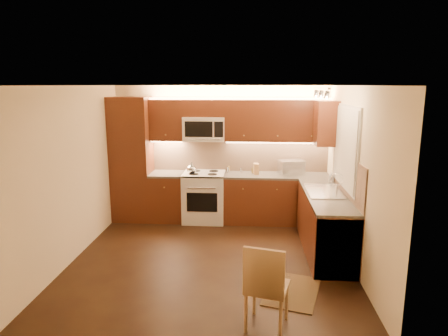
# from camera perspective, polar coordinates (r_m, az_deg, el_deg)

# --- Properties ---
(floor) EXTENTS (4.00, 4.00, 0.01)m
(floor) POSITION_cam_1_polar(r_m,az_deg,el_deg) (6.04, -1.83, -12.76)
(floor) COLOR black
(floor) RESTS_ON ground
(ceiling) EXTENTS (4.00, 4.00, 0.01)m
(ceiling) POSITION_cam_1_polar(r_m,az_deg,el_deg) (5.49, -2.00, 11.70)
(ceiling) COLOR beige
(ceiling) RESTS_ON ground
(wall_back) EXTENTS (4.00, 0.01, 2.50)m
(wall_back) POSITION_cam_1_polar(r_m,az_deg,el_deg) (7.59, -0.37, 2.25)
(wall_back) COLOR beige
(wall_back) RESTS_ON ground
(wall_front) EXTENTS (4.00, 0.01, 2.50)m
(wall_front) POSITION_cam_1_polar(r_m,az_deg,el_deg) (3.73, -5.08, -7.98)
(wall_front) COLOR beige
(wall_front) RESTS_ON ground
(wall_left) EXTENTS (0.01, 4.00, 2.50)m
(wall_left) POSITION_cam_1_polar(r_m,az_deg,el_deg) (6.17, -20.74, -0.76)
(wall_left) COLOR beige
(wall_left) RESTS_ON ground
(wall_right) EXTENTS (0.01, 4.00, 2.50)m
(wall_right) POSITION_cam_1_polar(r_m,az_deg,el_deg) (5.79, 18.21, -1.37)
(wall_right) COLOR beige
(wall_right) RESTS_ON ground
(pantry) EXTENTS (0.70, 0.60, 2.30)m
(pantry) POSITION_cam_1_polar(r_m,az_deg,el_deg) (7.62, -13.01, 1.22)
(pantry) COLOR #491E0F
(pantry) RESTS_ON floor
(base_cab_back_left) EXTENTS (0.62, 0.60, 0.86)m
(base_cab_back_left) POSITION_cam_1_polar(r_m,az_deg,el_deg) (7.62, -8.00, -4.16)
(base_cab_back_left) COLOR #491E0F
(base_cab_back_left) RESTS_ON floor
(counter_back_left) EXTENTS (0.62, 0.60, 0.04)m
(counter_back_left) POSITION_cam_1_polar(r_m,az_deg,el_deg) (7.51, -8.10, -0.85)
(counter_back_left) COLOR #3D3A37
(counter_back_left) RESTS_ON base_cab_back_left
(base_cab_back_right) EXTENTS (1.92, 0.60, 0.86)m
(base_cab_back_right) POSITION_cam_1_polar(r_m,az_deg,el_deg) (7.47, 7.46, -4.46)
(base_cab_back_right) COLOR #491E0F
(base_cab_back_right) RESTS_ON floor
(counter_back_right) EXTENTS (1.92, 0.60, 0.04)m
(counter_back_right) POSITION_cam_1_polar(r_m,az_deg,el_deg) (7.36, 7.56, -1.10)
(counter_back_right) COLOR #3D3A37
(counter_back_right) RESTS_ON base_cab_back_right
(base_cab_right) EXTENTS (0.60, 2.00, 0.86)m
(base_cab_right) POSITION_cam_1_polar(r_m,az_deg,el_deg) (6.32, 14.19, -7.78)
(base_cab_right) COLOR #491E0F
(base_cab_right) RESTS_ON floor
(counter_right) EXTENTS (0.60, 2.00, 0.04)m
(counter_right) POSITION_cam_1_polar(r_m,az_deg,el_deg) (6.19, 14.40, -3.84)
(counter_right) COLOR #3D3A37
(counter_right) RESTS_ON base_cab_right
(dishwasher) EXTENTS (0.58, 0.60, 0.84)m
(dishwasher) POSITION_cam_1_polar(r_m,az_deg,el_deg) (5.68, 15.43, -10.12)
(dishwasher) COLOR silver
(dishwasher) RESTS_ON floor
(backsplash_back) EXTENTS (3.30, 0.02, 0.60)m
(backsplash_back) POSITION_cam_1_polar(r_m,az_deg,el_deg) (7.57, 2.27, 1.83)
(backsplash_back) COLOR tan
(backsplash_back) RESTS_ON wall_back
(backsplash_right) EXTENTS (0.02, 2.00, 0.60)m
(backsplash_right) POSITION_cam_1_polar(r_m,az_deg,el_deg) (6.17, 17.20, -0.98)
(backsplash_right) COLOR tan
(backsplash_right) RESTS_ON wall_right
(upper_cab_back_left) EXTENTS (0.62, 0.35, 0.75)m
(upper_cab_back_left) POSITION_cam_1_polar(r_m,az_deg,el_deg) (7.48, -8.12, 6.82)
(upper_cab_back_left) COLOR #491E0F
(upper_cab_back_left) RESTS_ON wall_back
(upper_cab_back_right) EXTENTS (1.92, 0.35, 0.75)m
(upper_cab_back_right) POSITION_cam_1_polar(r_m,az_deg,el_deg) (7.33, 7.71, 6.73)
(upper_cab_back_right) COLOR #491E0F
(upper_cab_back_right) RESTS_ON wall_back
(upper_cab_bridge) EXTENTS (0.76, 0.35, 0.31)m
(upper_cab_bridge) POSITION_cam_1_polar(r_m,az_deg,el_deg) (7.35, -2.84, 8.55)
(upper_cab_bridge) COLOR #491E0F
(upper_cab_bridge) RESTS_ON wall_back
(upper_cab_right_corner) EXTENTS (0.35, 0.50, 0.75)m
(upper_cab_right_corner) POSITION_cam_1_polar(r_m,az_deg,el_deg) (7.01, 14.39, 6.24)
(upper_cab_right_corner) COLOR #491E0F
(upper_cab_right_corner) RESTS_ON wall_right
(stove) EXTENTS (0.76, 0.65, 0.92)m
(stove) POSITION_cam_1_polar(r_m,az_deg,el_deg) (7.48, -2.85, -4.13)
(stove) COLOR silver
(stove) RESTS_ON floor
(microwave) EXTENTS (0.76, 0.38, 0.44)m
(microwave) POSITION_cam_1_polar(r_m,az_deg,el_deg) (7.37, -2.83, 5.63)
(microwave) COLOR silver
(microwave) RESTS_ON wall_back
(window_frame) EXTENTS (0.03, 1.44, 1.24)m
(window_frame) POSITION_cam_1_polar(r_m,az_deg,el_deg) (6.24, 17.07, 2.91)
(window_frame) COLOR silver
(window_frame) RESTS_ON wall_right
(window_blinds) EXTENTS (0.02, 1.36, 1.16)m
(window_blinds) POSITION_cam_1_polar(r_m,az_deg,el_deg) (6.24, 16.89, 2.91)
(window_blinds) COLOR silver
(window_blinds) RESTS_ON wall_right
(sink) EXTENTS (0.52, 0.86, 0.15)m
(sink) POSITION_cam_1_polar(r_m,az_deg,el_deg) (6.31, 14.21, -2.65)
(sink) COLOR silver
(sink) RESTS_ON counter_right
(faucet) EXTENTS (0.20, 0.04, 0.30)m
(faucet) POSITION_cam_1_polar(r_m,az_deg,el_deg) (6.32, 15.85, -2.00)
(faucet) COLOR silver
(faucet) RESTS_ON counter_right
(track_light_bar) EXTENTS (0.04, 1.20, 0.03)m
(track_light_bar) POSITION_cam_1_polar(r_m,az_deg,el_deg) (5.94, 13.74, 11.00)
(track_light_bar) COLOR silver
(track_light_bar) RESTS_ON ceiling
(kettle) EXTENTS (0.19, 0.19, 0.21)m
(kettle) POSITION_cam_1_polar(r_m,az_deg,el_deg) (7.30, -4.66, 0.02)
(kettle) COLOR silver
(kettle) RESTS_ON stove
(toaster_oven) EXTENTS (0.50, 0.42, 0.26)m
(toaster_oven) POSITION_cam_1_polar(r_m,az_deg,el_deg) (7.41, 9.55, 0.11)
(toaster_oven) COLOR silver
(toaster_oven) RESTS_ON counter_back_right
(knife_block) EXTENTS (0.11, 0.16, 0.20)m
(knife_block) POSITION_cam_1_polar(r_m,az_deg,el_deg) (7.34, 4.60, -0.11)
(knife_block) COLOR #9C7446
(knife_block) RESTS_ON counter_back_right
(spice_jar_a) EXTENTS (0.05, 0.05, 0.11)m
(spice_jar_a) POSITION_cam_1_polar(r_m,az_deg,el_deg) (7.45, 0.60, -0.26)
(spice_jar_a) COLOR silver
(spice_jar_a) RESTS_ON counter_back_right
(spice_jar_b) EXTENTS (0.04, 0.04, 0.09)m
(spice_jar_b) POSITION_cam_1_polar(r_m,az_deg,el_deg) (7.44, 4.10, -0.36)
(spice_jar_b) COLOR olive
(spice_jar_b) RESTS_ON counter_back_right
(spice_jar_c) EXTENTS (0.06, 0.06, 0.09)m
(spice_jar_c) POSITION_cam_1_polar(r_m,az_deg,el_deg) (7.44, 2.47, -0.35)
(spice_jar_c) COLOR silver
(spice_jar_c) RESTS_ON counter_back_right
(spice_jar_d) EXTENTS (0.05, 0.05, 0.10)m
(spice_jar_d) POSITION_cam_1_polar(r_m,az_deg,el_deg) (7.58, 0.66, -0.09)
(spice_jar_d) COLOR #A88732
(spice_jar_d) RESTS_ON counter_back_right
(soap_bottle) EXTENTS (0.08, 0.08, 0.17)m
(soap_bottle) POSITION_cam_1_polar(r_m,az_deg,el_deg) (7.00, 15.10, -1.21)
(soap_bottle) COLOR silver
(soap_bottle) RESTS_ON counter_right
(rug) EXTENTS (0.82, 1.03, 0.01)m
(rug) POSITION_cam_1_polar(r_m,az_deg,el_deg) (5.23, 9.75, -16.96)
(rug) COLOR black
(rug) RESTS_ON floor
(dining_chair) EXTENTS (0.51, 0.51, 0.95)m
(dining_chair) POSITION_cam_1_polar(r_m,az_deg,el_deg) (4.34, 6.21, -16.25)
(dining_chair) COLOR #9C7446
(dining_chair) RESTS_ON floor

